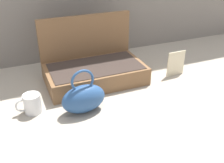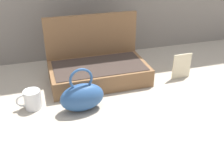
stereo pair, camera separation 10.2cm
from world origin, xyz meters
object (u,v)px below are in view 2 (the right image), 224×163
teal_pouch_handbag (82,97)px  info_card_left (182,66)px  coffee_mug (32,99)px  open_suitcase (97,66)px

teal_pouch_handbag → info_card_left: size_ratio=1.47×
coffee_mug → teal_pouch_handbag: bearing=-20.6°
teal_pouch_handbag → coffee_mug: 0.23m
open_suitcase → teal_pouch_handbag: 0.30m
open_suitcase → info_card_left: open_suitcase is taller
open_suitcase → teal_pouch_handbag: size_ratio=2.47×
open_suitcase → info_card_left: (0.44, -0.12, -0.00)m
info_card_left → coffee_mug: bearing=-176.7°
teal_pouch_handbag → info_card_left: (0.58, 0.15, 0.00)m
coffee_mug → info_card_left: size_ratio=0.79×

